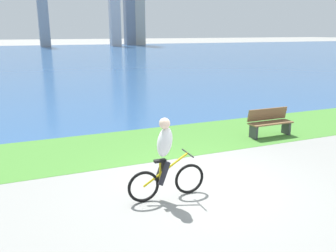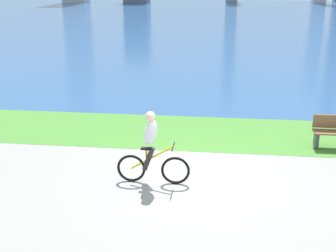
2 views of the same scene
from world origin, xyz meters
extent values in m
plane|color=gray|center=(0.00, 0.00, 0.00)|extent=(300.00, 300.00, 0.00)
cube|color=#478433|center=(0.00, 3.30, 0.00)|extent=(120.00, 3.17, 0.01)
cube|color=#2D568C|center=(0.00, 44.79, 0.00)|extent=(300.00, 79.82, 0.00)
torus|color=black|center=(-0.41, -0.29, 0.33)|extent=(0.66, 0.06, 0.66)
torus|color=black|center=(-1.43, -0.29, 0.33)|extent=(0.66, 0.06, 0.66)
cylinder|color=gold|center=(-0.95, -0.29, 0.62)|extent=(0.99, 0.04, 0.62)
cylinder|color=gold|center=(-1.07, -0.29, 0.57)|extent=(0.04, 0.04, 0.48)
cube|color=black|center=(-1.07, -0.29, 0.83)|extent=(0.24, 0.10, 0.05)
cylinder|color=black|center=(-0.46, -0.29, 0.91)|extent=(0.03, 0.52, 0.03)
ellipsoid|color=white|center=(-0.97, -0.29, 1.21)|extent=(0.40, 0.36, 0.65)
sphere|color=beige|center=(-0.97, -0.29, 1.59)|extent=(0.22, 0.22, 0.22)
cylinder|color=#26262D|center=(-1.02, -0.19, 0.59)|extent=(0.27, 0.11, 0.49)
cylinder|color=#26262D|center=(-1.02, -0.39, 0.59)|extent=(0.27, 0.11, 0.49)
cube|color=brown|center=(3.84, 2.47, 0.45)|extent=(1.50, 0.45, 0.04)
cube|color=brown|center=(3.84, 2.66, 0.70)|extent=(1.50, 0.11, 0.40)
cube|color=#38383D|center=(4.49, 2.47, 0.23)|extent=(0.08, 0.37, 0.45)
cube|color=#38383D|center=(3.19, 2.47, 0.23)|extent=(0.08, 0.37, 0.45)
cube|color=#B7B7BC|center=(16.74, 73.55, 8.07)|extent=(2.22, 2.06, 16.14)
cube|color=#ADA899|center=(23.68, 78.20, 10.42)|extent=(2.88, 2.14, 20.83)
camera|label=1|loc=(-3.42, -6.41, 3.33)|focal=37.50mm
camera|label=2|loc=(0.54, -9.50, 4.49)|focal=47.93mm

